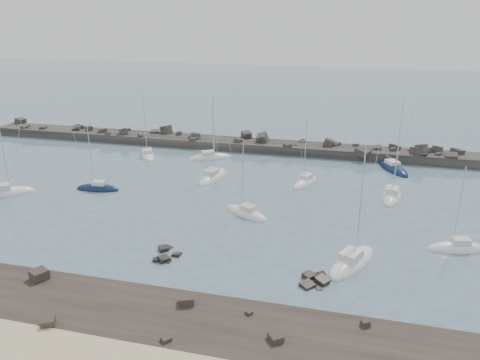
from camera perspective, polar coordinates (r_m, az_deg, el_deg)
name	(u,v)px	position (r m, az deg, el deg)	size (l,w,h in m)	color
ground	(218,227)	(63.84, -2.74, -5.72)	(400.00, 400.00, 0.00)	slate
rock_shelf	(147,326)	(46.33, -11.23, -17.03)	(140.00, 12.15, 1.77)	black
rock_cluster_near	(166,255)	(57.33, -8.98, -9.06)	(3.37, 4.49, 1.16)	black
rock_cluster_far	(315,281)	(52.34, 9.18, -12.11)	(3.37, 3.90, 1.37)	black
breakwater	(238,147)	(99.88, -0.28, 4.04)	(115.00, 7.97, 5.48)	#2B2926
sailboat_0	(6,194)	(83.26, -26.63, -1.54)	(8.14, 7.68, 13.70)	white
sailboat_1	(148,155)	(96.36, -11.20, 2.95)	(6.60, 8.57, 13.30)	white
sailboat_2	(98,189)	(80.08, -16.95, -1.05)	(7.46, 3.01, 11.63)	#0F1D40
sailboat_3	(213,178)	(81.97, -3.33, 0.31)	(4.35, 9.56, 14.62)	white
sailboat_4	(210,158)	(93.25, -3.68, 2.72)	(8.83, 6.42, 13.48)	white
sailboat_5	(246,214)	(67.40, 0.77, -4.13)	(7.77, 5.71, 12.09)	white
sailboat_6	(305,183)	(80.13, 7.96, -0.33)	(4.70, 7.86, 12.01)	white
sailboat_7	(352,263)	(56.42, 13.50, -9.80)	(6.75, 9.94, 15.16)	white
sailboat_8	(393,169)	(90.71, 18.16, 1.26)	(6.75, 9.55, 14.55)	#0F1D40
sailboat_9	(457,249)	(63.74, 24.92, -7.61)	(7.60, 3.88, 11.69)	white
sailboat_10	(392,196)	(77.35, 18.02, -1.91)	(4.14, 9.20, 14.10)	white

